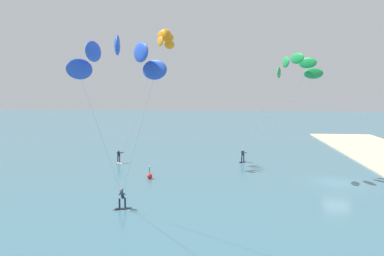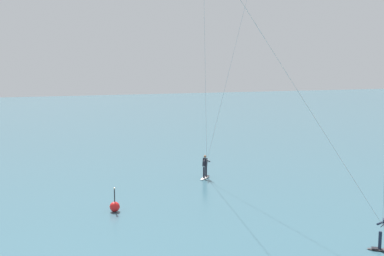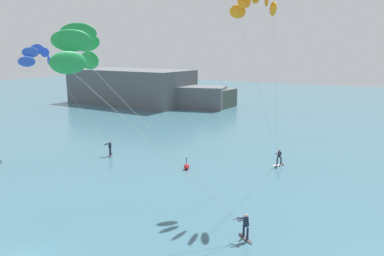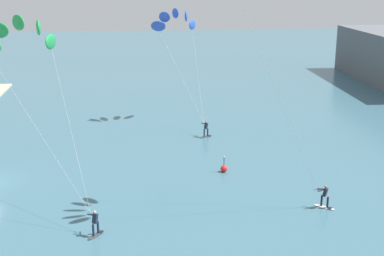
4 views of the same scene
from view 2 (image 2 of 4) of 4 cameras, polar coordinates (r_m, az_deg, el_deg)
marker_buoy at (r=27.92m, az=-8.91°, el=-8.93°), size 0.56×0.56×1.38m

